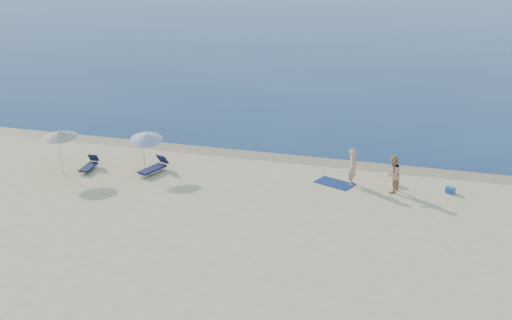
# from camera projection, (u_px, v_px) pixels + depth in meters

# --- Properties ---
(sea) EXTENTS (240.00, 160.00, 0.01)m
(sea) POSITION_uv_depth(u_px,v_px,m) (400.00, 2.00, 109.16)
(sea) COLOR #0B2347
(sea) RESTS_ON ground
(wet_sand_strip) EXTENTS (240.00, 1.60, 0.00)m
(wet_sand_strip) POSITION_uv_depth(u_px,v_px,m) (297.00, 159.00, 36.50)
(wet_sand_strip) COLOR #847254
(wet_sand_strip) RESTS_ON ground
(person_left) EXTENTS (0.48, 0.72, 1.94)m
(person_left) POSITION_uv_depth(u_px,v_px,m) (353.00, 167.00, 32.60)
(person_left) COLOR tan
(person_left) RESTS_ON ground
(person_right) EXTENTS (0.96, 1.09, 1.89)m
(person_right) POSITION_uv_depth(u_px,v_px,m) (393.00, 174.00, 31.72)
(person_right) COLOR tan
(person_right) RESTS_ON ground
(beach_towel) EXTENTS (2.21, 1.74, 0.03)m
(beach_towel) POSITION_uv_depth(u_px,v_px,m) (335.00, 183.00, 33.06)
(beach_towel) COLOR #0F1E4E
(beach_towel) RESTS_ON ground
(white_bag) EXTENTS (0.40, 0.36, 0.29)m
(white_bag) POSITION_uv_depth(u_px,v_px,m) (396.00, 183.00, 32.72)
(white_bag) COLOR white
(white_bag) RESTS_ON ground
(blue_cooler) EXTENTS (0.51, 0.45, 0.30)m
(blue_cooler) POSITION_uv_depth(u_px,v_px,m) (450.00, 190.00, 31.84)
(blue_cooler) COLOR #1B4B95
(blue_cooler) RESTS_ON ground
(umbrella_near) EXTENTS (2.31, 2.32, 2.28)m
(umbrella_near) POSITION_uv_depth(u_px,v_px,m) (146.00, 137.00, 34.10)
(umbrella_near) COLOR silver
(umbrella_near) RESTS_ON ground
(umbrella_far) EXTENTS (2.09, 2.11, 2.47)m
(umbrella_far) POSITION_uv_depth(u_px,v_px,m) (60.00, 134.00, 33.78)
(umbrella_far) COLOR silver
(umbrella_far) RESTS_ON ground
(lounger_left) EXTENTS (0.67, 1.64, 0.71)m
(lounger_left) POSITION_uv_depth(u_px,v_px,m) (89.00, 165.00, 34.83)
(lounger_left) COLOR #131B36
(lounger_left) RESTS_ON ground
(lounger_right) EXTENTS (1.17, 1.97, 0.82)m
(lounger_right) POSITION_uv_depth(u_px,v_px,m) (154.00, 167.00, 34.41)
(lounger_right) COLOR #16183E
(lounger_right) RESTS_ON ground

